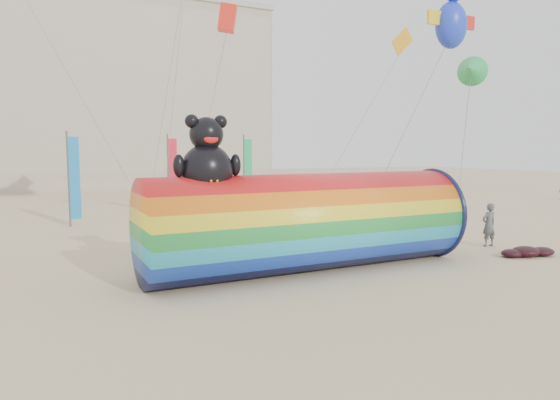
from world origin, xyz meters
name	(u,v)px	position (x,y,z in m)	size (l,w,h in m)	color
ground	(287,276)	(0.00, 0.00, 0.00)	(160.00, 160.00, 0.00)	#CCB58C
windsock_assembly	(308,219)	(1.09, 0.47, 1.78)	(11.67, 3.55, 5.38)	red
kite_handler	(489,225)	(10.23, 0.60, 0.95)	(0.69, 0.45, 1.89)	#4F5356
fabric_bundle	(528,252)	(10.06, -1.51, 0.17)	(2.62, 1.35, 0.41)	#360913
festival_banners	(171,175)	(0.29, 16.31, 2.64)	(11.86, 2.50, 5.20)	#59595E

